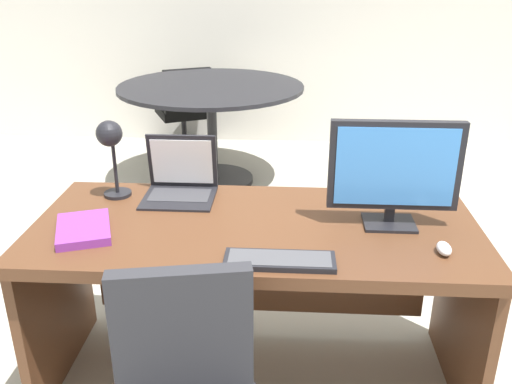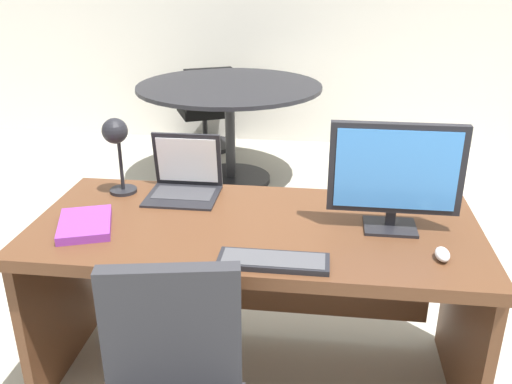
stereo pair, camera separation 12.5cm
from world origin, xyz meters
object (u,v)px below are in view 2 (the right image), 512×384
at_px(mouse, 442,254).
at_px(meeting_chair_near, 206,117).
at_px(meeting_table, 230,109).
at_px(desk, 256,260).
at_px(book, 85,224).
at_px(monitor, 396,172).
at_px(keyboard, 273,261).
at_px(laptop, 185,175).
at_px(desk_lamp, 116,141).

bearing_deg(mouse, meeting_chair_near, 115.18).
bearing_deg(meeting_table, desk, -77.61).
distance_m(book, meeting_chair_near, 3.26).
bearing_deg(mouse, monitor, 125.09).
height_order(book, meeting_table, meeting_table).
height_order(keyboard, mouse, mouse).
height_order(laptop, book, laptop).
bearing_deg(desk, keyboard, -73.32).
height_order(desk_lamp, book, desk_lamp).
relative_size(desk, desk_lamp, 5.05).
relative_size(desk, keyboard, 4.60).
bearing_deg(desk_lamp, book, -93.62).
bearing_deg(keyboard, laptop, 127.40).
bearing_deg(meeting_chair_near, desk, -74.14).
relative_size(monitor, keyboard, 1.30).
bearing_deg(meeting_table, laptop, -85.81).
height_order(meeting_table, meeting_chair_near, meeting_chair_near).
bearing_deg(keyboard, desk_lamp, 144.25).
distance_m(desk_lamp, book, 0.42).
xyz_separation_m(keyboard, desk_lamp, (-0.73, 0.52, 0.24)).
relative_size(keyboard, meeting_table, 0.26).
relative_size(desk, meeting_chair_near, 2.16).
relative_size(book, meeting_table, 0.22).
relative_size(monitor, laptop, 1.61).
xyz_separation_m(desk_lamp, meeting_table, (0.13, 2.07, -0.38)).
height_order(desk, laptop, laptop).
xyz_separation_m(monitor, laptop, (-0.87, 0.26, -0.15)).
bearing_deg(meeting_table, meeting_chair_near, 114.83).
bearing_deg(desk_lamp, meeting_chair_near, 94.85).
bearing_deg(keyboard, mouse, 10.25).
bearing_deg(meeting_chair_near, monitor, -65.61).
bearing_deg(desk_lamp, desk, -16.22).
xyz_separation_m(monitor, book, (-1.17, -0.15, -0.22)).
relative_size(laptop, book, 0.96).
xyz_separation_m(monitor, meeting_table, (-1.02, 2.26, -0.36)).
bearing_deg(desk_lamp, meeting_table, 86.36).
relative_size(meeting_table, meeting_chair_near, 1.79).
bearing_deg(book, desk, 14.06).
distance_m(desk, desk_lamp, 0.78).
relative_size(monitor, mouse, 5.62).
distance_m(desk, monitor, 0.67).
bearing_deg(laptop, desk, -35.36).
relative_size(desk_lamp, meeting_table, 0.24).
height_order(mouse, meeting_table, meeting_table).
height_order(monitor, meeting_chair_near, monitor).
xyz_separation_m(mouse, meeting_table, (-1.17, 2.49, -0.15)).
xyz_separation_m(desk, laptop, (-0.35, 0.25, 0.27)).
distance_m(monitor, meeting_table, 2.51).
xyz_separation_m(mouse, desk_lamp, (-1.31, 0.42, 0.23)).
distance_m(monitor, keyboard, 0.58).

